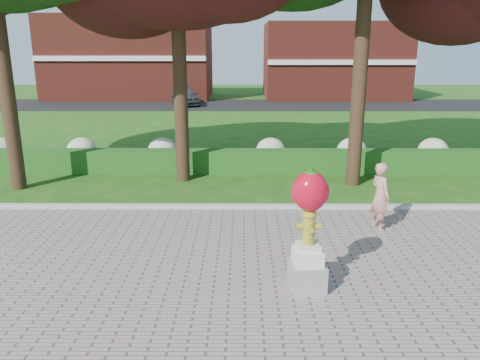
{
  "coord_description": "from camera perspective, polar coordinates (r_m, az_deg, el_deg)",
  "views": [
    {
      "loc": [
        -0.04,
        -8.94,
        4.17
      ],
      "look_at": [
        -0.09,
        1.0,
        1.39
      ],
      "focal_mm": 35.0,
      "sensor_mm": 36.0,
      "label": 1
    }
  ],
  "objects": [
    {
      "name": "hydrant_sculpture",
      "position": [
        8.2,
        8.39,
        -5.64
      ],
      "size": [
        0.66,
        0.66,
        2.23
      ],
      "rotation": [
        0.0,
        0.0,
        0.1
      ],
      "color": "gray",
      "rests_on": "walkway"
    },
    {
      "name": "building_right",
      "position": [
        43.7,
        11.25,
        14.03
      ],
      "size": [
        12.0,
        8.0,
        6.4
      ],
      "primitive_type": "cube",
      "color": "maroon",
      "rests_on": "ground"
    },
    {
      "name": "lawn_hedge",
      "position": [
        16.38,
        0.44,
        2.3
      ],
      "size": [
        24.0,
        0.7,
        0.8
      ],
      "primitive_type": "cube",
      "color": "#214B15",
      "rests_on": "ground"
    },
    {
      "name": "hydrangea_row",
      "position": [
        17.34,
        2.33,
        3.54
      ],
      "size": [
        20.1,
        1.1,
        0.99
      ],
      "color": "#A8AE84",
      "rests_on": "ground"
    },
    {
      "name": "building_left",
      "position": [
        44.09,
        -13.17,
        14.33
      ],
      "size": [
        14.0,
        8.0,
        7.0
      ],
      "primitive_type": "cube",
      "color": "maroon",
      "rests_on": "ground"
    },
    {
      "name": "street",
      "position": [
        37.18,
        0.37,
        9.17
      ],
      "size": [
        50.0,
        8.0,
        0.02
      ],
      "primitive_type": "cube",
      "color": "black",
      "rests_on": "ground"
    },
    {
      "name": "woman",
      "position": [
        11.44,
        16.71,
        -1.93
      ],
      "size": [
        0.57,
        0.69,
        1.63
      ],
      "primitive_type": "imported",
      "rotation": [
        0.0,
        0.0,
        1.92
      ],
      "color": "tan",
      "rests_on": "walkway"
    },
    {
      "name": "curb",
      "position": [
        12.62,
        0.48,
        -3.32
      ],
      "size": [
        40.0,
        0.18,
        0.15
      ],
      "primitive_type": "cube",
      "color": "#ADADA5",
      "rests_on": "ground"
    },
    {
      "name": "parked_car",
      "position": [
        37.08,
        -6.68,
        10.17
      ],
      "size": [
        2.91,
        4.49,
        1.42
      ],
      "primitive_type": "imported",
      "rotation": [
        0.0,
        0.0,
        0.32
      ],
      "color": "#404347",
      "rests_on": "street"
    },
    {
      "name": "ground",
      "position": [
        9.87,
        0.53,
        -9.39
      ],
      "size": [
        100.0,
        100.0,
        0.0
      ],
      "primitive_type": "plane",
      "color": "#174F13",
      "rests_on": "ground"
    }
  ]
}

